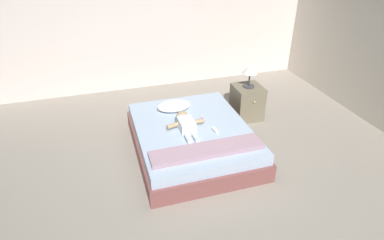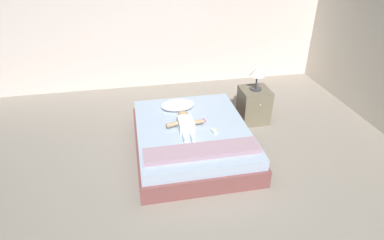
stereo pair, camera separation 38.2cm
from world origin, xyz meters
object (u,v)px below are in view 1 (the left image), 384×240
at_px(baby, 186,124).
at_px(toothbrush, 203,119).
at_px(bed, 192,139).
at_px(nightstand, 247,102).
at_px(pillow, 174,106).
at_px(baby_bottle, 215,130).
at_px(lamp, 250,70).

height_order(baby, toothbrush, baby).
relative_size(baby, toothbrush, 4.64).
xyz_separation_m(baby, toothbrush, (0.29, 0.16, -0.06)).
relative_size(bed, nightstand, 3.45).
xyz_separation_m(pillow, baby_bottle, (0.36, -0.73, -0.04)).
bearing_deg(bed, nightstand, 29.20).
height_order(toothbrush, baby_bottle, baby_bottle).
relative_size(bed, pillow, 3.81).
height_order(baby, nightstand, baby).
height_order(bed, toothbrush, toothbrush).
relative_size(nightstand, baby_bottle, 4.78).
xyz_separation_m(toothbrush, baby_bottle, (0.05, -0.34, 0.02)).
xyz_separation_m(nightstand, lamp, (0.00, 0.00, 0.53)).
xyz_separation_m(bed, toothbrush, (0.20, 0.14, 0.20)).
distance_m(baby, baby_bottle, 0.39).
height_order(pillow, baby, baby).
xyz_separation_m(baby, baby_bottle, (0.34, -0.18, -0.04)).
bearing_deg(baby_bottle, nightstand, 43.86).
distance_m(pillow, baby_bottle, 0.81).
xyz_separation_m(pillow, toothbrush, (0.31, -0.38, -0.05)).
bearing_deg(nightstand, toothbrush, -152.27).
bearing_deg(lamp, toothbrush, -152.27).
xyz_separation_m(toothbrush, lamp, (0.90, 0.47, 0.42)).
height_order(toothbrush, nightstand, nightstand).
xyz_separation_m(nightstand, baby_bottle, (-0.85, -0.81, 0.13)).
distance_m(baby, nightstand, 1.35).
bearing_deg(toothbrush, nightstand, 27.73).
distance_m(pillow, nightstand, 1.22).
bearing_deg(toothbrush, baby_bottle, -81.45).
bearing_deg(baby, pillow, 91.82).
xyz_separation_m(lamp, baby_bottle, (-0.85, -0.81, -0.40)).
distance_m(bed, baby, 0.28).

